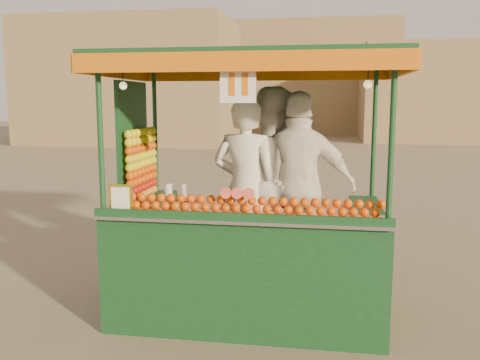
% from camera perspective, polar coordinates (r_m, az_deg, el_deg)
% --- Properties ---
extents(ground, '(90.00, 90.00, 0.00)m').
position_cam_1_polar(ground, '(5.39, 2.84, -13.70)').
color(ground, '#746252').
rests_on(ground, ground).
extents(building_left, '(10.00, 6.00, 6.00)m').
position_cam_1_polar(building_left, '(26.73, -11.84, 10.54)').
color(building_left, olive).
rests_on(building_left, ground).
extents(building_right, '(9.00, 6.00, 5.00)m').
position_cam_1_polar(building_right, '(29.67, 22.14, 8.92)').
color(building_right, olive).
rests_on(building_right, ground).
extents(building_center, '(14.00, 7.00, 7.00)m').
position_cam_1_polar(building_center, '(35.08, 5.22, 11.02)').
color(building_center, olive).
rests_on(building_center, ground).
extents(juice_cart, '(2.72, 1.76, 2.47)m').
position_cam_1_polar(juice_cart, '(4.92, 0.26, -6.01)').
color(juice_cart, '#0E351A').
rests_on(juice_cart, ground).
extents(vendor_left, '(0.72, 0.52, 1.82)m').
position_cam_1_polar(vendor_left, '(5.06, 0.64, -1.02)').
color(vendor_left, silver).
rests_on(vendor_left, ground).
extents(vendor_middle, '(1.07, 0.91, 1.92)m').
position_cam_1_polar(vendor_middle, '(5.27, 3.27, -0.11)').
color(vendor_middle, beige).
rests_on(vendor_middle, ground).
extents(vendor_right, '(1.11, 0.50, 1.87)m').
position_cam_1_polar(vendor_right, '(5.09, 6.66, -0.72)').
color(vendor_right, white).
rests_on(vendor_right, ground).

